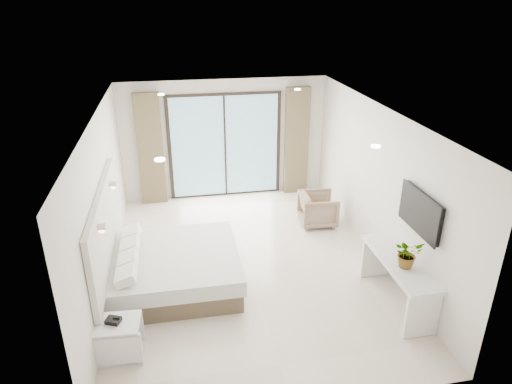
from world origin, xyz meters
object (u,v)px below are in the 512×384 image
nightstand (119,339)px  console_desk (399,272)px  armchair (318,208)px  bed (174,269)px

nightstand → console_desk: size_ratio=0.36×
nightstand → armchair: size_ratio=0.83×
nightstand → armchair: (3.69, 3.10, 0.10)m
bed → nightstand: bearing=-116.4°
bed → armchair: armchair is taller
nightstand → bed: bearing=67.4°
bed → armchair: size_ratio=2.80×
console_desk → nightstand: bearing=-175.0°
bed → nightstand: 1.65m
bed → armchair: 3.37m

